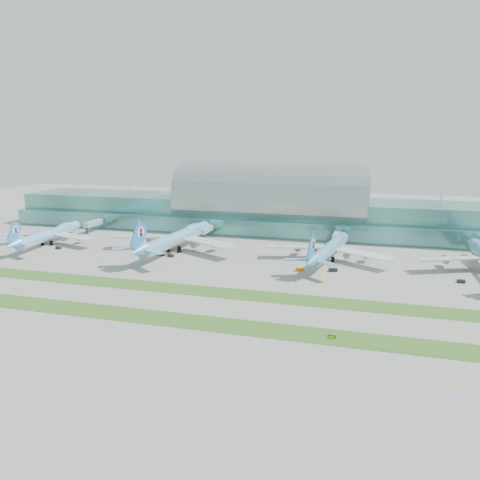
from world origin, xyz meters
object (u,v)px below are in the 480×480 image
(terminal, at_px, (271,208))
(airliner_b, at_px, (178,237))
(airliner_c, at_px, (330,248))
(airliner_a, at_px, (50,234))
(taxiway_sign_east, at_px, (332,337))

(terminal, relative_size, airliner_b, 4.15)
(airliner_c, bearing_deg, airliner_a, -168.27)
(terminal, bearing_deg, airliner_a, -146.78)
(taxiway_sign_east, bearing_deg, airliner_b, 139.68)
(airliner_a, bearing_deg, terminal, 28.17)
(airliner_b, distance_m, taxiway_sign_east, 126.50)
(terminal, height_order, taxiway_sign_east, terminal)
(airliner_a, height_order, airliner_b, airliner_b)
(terminal, xyz_separation_m, airliner_a, (-110.36, -72.26, -8.47))
(airliner_b, height_order, taxiway_sign_east, airliner_b)
(airliner_b, relative_size, taxiway_sign_east, 34.52)
(airliner_a, relative_size, airliner_b, 0.83)
(airliner_a, height_order, airliner_c, airliner_c)
(airliner_a, xyz_separation_m, airliner_c, (153.20, 5.98, 0.25))
(airliner_c, relative_size, taxiway_sign_east, 29.69)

